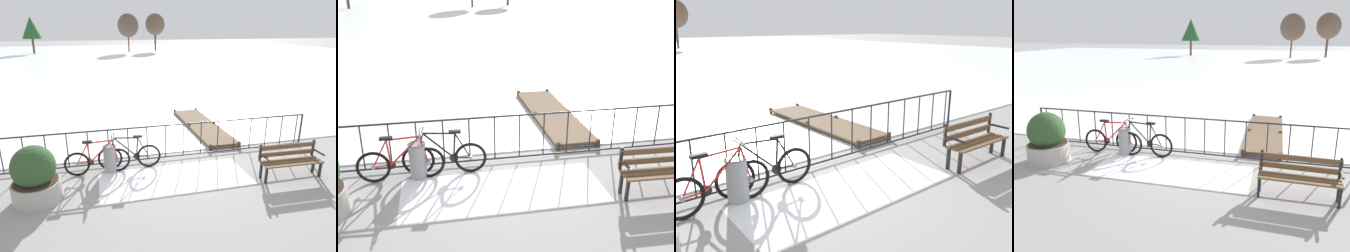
% 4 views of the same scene
% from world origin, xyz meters
% --- Properties ---
extents(ground_plane, '(160.00, 160.00, 0.00)m').
position_xyz_m(ground_plane, '(0.00, 0.00, 0.00)').
color(ground_plane, gray).
extents(frozen_pond, '(80.00, 56.00, 0.03)m').
position_xyz_m(frozen_pond, '(0.00, 28.40, 0.01)').
color(frozen_pond, white).
rests_on(frozen_pond, ground).
extents(snow_patch, '(3.84, 1.56, 0.01)m').
position_xyz_m(snow_patch, '(-0.03, -1.20, 0.00)').
color(snow_patch, white).
rests_on(snow_patch, ground).
extents(railing_fence, '(9.06, 0.06, 1.07)m').
position_xyz_m(railing_fence, '(0.00, 0.00, 0.56)').
color(railing_fence, '#232328').
rests_on(railing_fence, ground).
extents(bicycle_near_railing, '(1.71, 0.52, 0.97)m').
position_xyz_m(bicycle_near_railing, '(-1.08, -0.31, 0.37)').
color(bicycle_near_railing, black).
rests_on(bicycle_near_railing, ground).
extents(bicycle_second, '(1.71, 0.52, 0.97)m').
position_xyz_m(bicycle_second, '(-1.94, -0.42, 0.37)').
color(bicycle_second, black).
rests_on(bicycle_second, ground).
extents(park_bench, '(1.62, 0.54, 0.89)m').
position_xyz_m(park_bench, '(2.86, -1.76, 0.51)').
color(park_bench, brown).
rests_on(park_bench, ground).
extents(trash_bin, '(0.35, 0.35, 0.73)m').
position_xyz_m(trash_bin, '(-1.61, -0.36, 0.37)').
color(trash_bin, gray).
rests_on(trash_bin, ground).
extents(wooden_dock, '(1.10, 4.35, 0.20)m').
position_xyz_m(wooden_dock, '(2.03, 2.42, 0.12)').
color(wooden_dock, brown).
rests_on(wooden_dock, ground).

